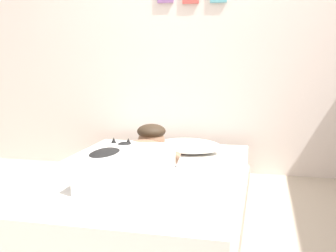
# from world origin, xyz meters

# --- Properties ---
(ground_plane) EXTENTS (12.79, 12.79, 0.00)m
(ground_plane) POSITION_xyz_m (0.00, 0.00, 0.00)
(ground_plane) COLOR tan
(back_wall) EXTENTS (4.40, 0.12, 2.50)m
(back_wall) POSITION_xyz_m (-0.00, 1.43, 1.25)
(back_wall) COLOR silver
(back_wall) RESTS_ON ground
(bed) EXTENTS (1.32, 1.95, 0.28)m
(bed) POSITION_xyz_m (-0.12, 0.27, 0.14)
(bed) COLOR gray
(bed) RESTS_ON ground
(pillow) EXTENTS (0.52, 0.32, 0.11)m
(pillow) POSITION_xyz_m (0.07, 0.84, 0.34)
(pillow) COLOR white
(pillow) RESTS_ON bed
(person_lying) EXTENTS (0.43, 0.92, 0.27)m
(person_lying) POSITION_xyz_m (-0.12, 0.14, 0.39)
(person_lying) COLOR white
(person_lying) RESTS_ON bed
(dog) EXTENTS (0.26, 0.57, 0.21)m
(dog) POSITION_xyz_m (-0.25, -0.01, 0.39)
(dog) COLOR black
(dog) RESTS_ON bed
(coffee_cup) EXTENTS (0.12, 0.09, 0.07)m
(coffee_cup) POSITION_xyz_m (-0.03, 0.58, 0.32)
(coffee_cup) COLOR #D84C47
(coffee_cup) RESTS_ON bed
(cell_phone) EXTENTS (0.07, 0.14, 0.01)m
(cell_phone) POSITION_xyz_m (0.04, 0.34, 0.29)
(cell_phone) COLOR black
(cell_phone) RESTS_ON bed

